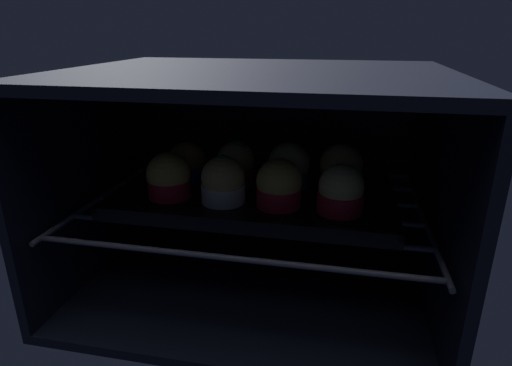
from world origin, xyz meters
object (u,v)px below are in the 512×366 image
at_px(muffin_row1_col0, 187,164).
at_px(muffin_row1_col1, 236,164).
at_px(muffin_row0_col3, 341,191).
at_px(muffin_row0_col2, 279,185).
at_px(muffin_row1_col2, 289,167).
at_px(muffin_row1_col3, 341,169).
at_px(muffin_row0_col0, 169,178).
at_px(muffin_row0_col1, 223,182).
at_px(baking_tray, 256,196).

relative_size(muffin_row1_col0, muffin_row1_col1, 0.89).
bearing_deg(muffin_row0_col3, muffin_row1_col1, 153.62).
xyz_separation_m(muffin_row0_col2, muffin_row0_col3, (0.09, -0.00, -0.00)).
bearing_deg(muffin_row1_col2, muffin_row1_col3, -0.31).
distance_m(muffin_row1_col0, muffin_row1_col2, 0.18).
bearing_deg(muffin_row0_col0, muffin_row0_col2, -0.44).
xyz_separation_m(muffin_row0_col0, muffin_row0_col3, (0.28, -0.01, -0.00)).
bearing_deg(muffin_row1_col0, muffin_row0_col3, -18.18).
distance_m(muffin_row0_col1, muffin_row1_col3, 0.20).
height_order(muffin_row0_col0, muffin_row1_col1, muffin_row1_col1).
height_order(muffin_row0_col0, muffin_row1_col0, muffin_row0_col0).
relative_size(muffin_row0_col3, muffin_row1_col3, 0.93).
xyz_separation_m(muffin_row0_col1, muffin_row0_col3, (0.18, -0.00, -0.00)).
height_order(muffin_row0_col1, muffin_row1_col1, muffin_row1_col1).
xyz_separation_m(muffin_row1_col0, muffin_row1_col1, (0.09, 0.00, 0.00)).
bearing_deg(muffin_row0_col1, muffin_row0_col3, -0.52).
bearing_deg(muffin_row1_col2, muffin_row0_col0, -153.97).
xyz_separation_m(muffin_row0_col1, muffin_row1_col0, (-0.09, 0.09, -0.00)).
bearing_deg(muffin_row0_col2, muffin_row0_col1, -178.60).
distance_m(muffin_row1_col1, muffin_row1_col3, 0.18).
height_order(muffin_row0_col2, muffin_row0_col3, muffin_row0_col2).
xyz_separation_m(baking_tray, muffin_row0_col2, (0.05, -0.04, 0.04)).
bearing_deg(baking_tray, muffin_row0_col0, -162.46).
height_order(muffin_row0_col0, muffin_row1_col2, muffin_row1_col2).
xyz_separation_m(baking_tray, muffin_row0_col0, (-0.14, -0.04, 0.04)).
xyz_separation_m(muffin_row0_col0, muffin_row1_col0, (0.00, 0.09, -0.00)).
distance_m(muffin_row0_col0, muffin_row0_col3, 0.28).
height_order(muffin_row0_col1, muffin_row1_col3, muffin_row1_col3).
height_order(muffin_row0_col1, muffin_row0_col2, muffin_row0_col1).
bearing_deg(muffin_row1_col2, muffin_row0_col2, -91.93).
xyz_separation_m(muffin_row0_col3, muffin_row1_col1, (-0.19, 0.09, 0.00)).
height_order(muffin_row0_col2, muffin_row1_col3, muffin_row1_col3).
xyz_separation_m(muffin_row0_col0, muffin_row1_col3, (0.27, 0.09, 0.00)).
distance_m(muffin_row1_col1, muffin_row1_col2, 0.09).
bearing_deg(muffin_row0_col0, baking_tray, 17.54).
relative_size(baking_tray, muffin_row1_col2, 5.77).
bearing_deg(muffin_row1_col3, muffin_row1_col2, 179.69).
relative_size(muffin_row1_col0, muffin_row1_col2, 0.91).
bearing_deg(muffin_row1_col1, muffin_row0_col0, -136.28).
bearing_deg(muffin_row1_col0, muffin_row1_col1, 0.86).
distance_m(baking_tray, muffin_row1_col1, 0.07).
bearing_deg(muffin_row0_col1, muffin_row1_col3, 27.23).
bearing_deg(muffin_row0_col1, muffin_row0_col2, 1.40).
distance_m(muffin_row0_col3, muffin_row1_col0, 0.29).
bearing_deg(muffin_row1_col2, muffin_row1_col1, -177.88).
relative_size(muffin_row0_col1, muffin_row1_col2, 1.01).
relative_size(muffin_row0_col0, muffin_row1_col1, 0.94).
height_order(muffin_row0_col0, muffin_row0_col2, muffin_row0_col2).
bearing_deg(muffin_row1_col1, muffin_row1_col0, -179.14).
relative_size(muffin_row1_col1, muffin_row1_col2, 1.02).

